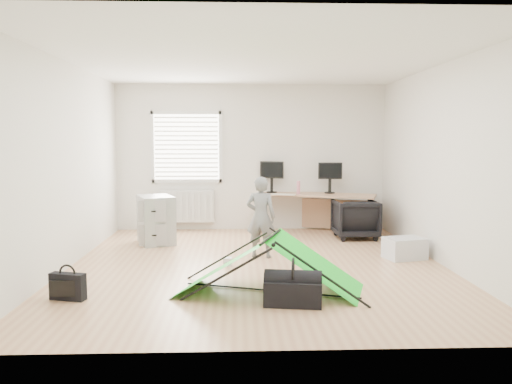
{
  "coord_description": "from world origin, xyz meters",
  "views": [
    {
      "loc": [
        -0.26,
        -6.58,
        1.68
      ],
      "look_at": [
        0.0,
        0.4,
        0.95
      ],
      "focal_mm": 35.0,
      "sensor_mm": 36.0,
      "label": 1
    }
  ],
  "objects_px": {
    "monitor_left": "(272,181)",
    "storage_crate": "(405,248)",
    "monitor_right": "(330,182)",
    "filing_cabinet": "(156,220)",
    "desk": "(317,213)",
    "laptop_bag": "(68,287)",
    "person": "(261,217)",
    "kite": "(271,265)",
    "office_chair": "(355,219)",
    "duffel_bag": "(293,292)",
    "thermos": "(298,187)"
  },
  "relations": [
    {
      "from": "desk",
      "to": "thermos",
      "type": "distance_m",
      "value": 0.58
    },
    {
      "from": "storage_crate",
      "to": "thermos",
      "type": "bearing_deg",
      "value": 121.17
    },
    {
      "from": "monitor_right",
      "to": "thermos",
      "type": "height_order",
      "value": "monitor_right"
    },
    {
      "from": "filing_cabinet",
      "to": "kite",
      "type": "relative_size",
      "value": 0.39
    },
    {
      "from": "desk",
      "to": "duffel_bag",
      "type": "relative_size",
      "value": 3.53
    },
    {
      "from": "person",
      "to": "thermos",
      "type": "bearing_deg",
      "value": -97.17
    },
    {
      "from": "monitor_left",
      "to": "storage_crate",
      "type": "bearing_deg",
      "value": -30.52
    },
    {
      "from": "monitor_left",
      "to": "monitor_right",
      "type": "height_order",
      "value": "monitor_left"
    },
    {
      "from": "thermos",
      "to": "laptop_bag",
      "type": "height_order",
      "value": "thermos"
    },
    {
      "from": "desk",
      "to": "monitor_left",
      "type": "distance_m",
      "value": 1.01
    },
    {
      "from": "desk",
      "to": "storage_crate",
      "type": "xyz_separation_m",
      "value": [
        0.93,
        -2.08,
        -0.2
      ]
    },
    {
      "from": "desk",
      "to": "office_chair",
      "type": "height_order",
      "value": "desk"
    },
    {
      "from": "laptop_bag",
      "to": "duffel_bag",
      "type": "distance_m",
      "value": 2.37
    },
    {
      "from": "filing_cabinet",
      "to": "kite",
      "type": "bearing_deg",
      "value": -79.39
    },
    {
      "from": "desk",
      "to": "storage_crate",
      "type": "relative_size",
      "value": 3.86
    },
    {
      "from": "thermos",
      "to": "storage_crate",
      "type": "xyz_separation_m",
      "value": [
        1.27,
        -2.09,
        -0.67
      ]
    },
    {
      "from": "monitor_right",
      "to": "laptop_bag",
      "type": "xyz_separation_m",
      "value": [
        -3.49,
        -3.86,
        -0.77
      ]
    },
    {
      "from": "kite",
      "to": "duffel_bag",
      "type": "bearing_deg",
      "value": -47.17
    },
    {
      "from": "monitor_right",
      "to": "storage_crate",
      "type": "bearing_deg",
      "value": -68.93
    },
    {
      "from": "monitor_left",
      "to": "kite",
      "type": "bearing_deg",
      "value": -71.6
    },
    {
      "from": "thermos",
      "to": "office_chair",
      "type": "height_order",
      "value": "thermos"
    },
    {
      "from": "office_chair",
      "to": "duffel_bag",
      "type": "height_order",
      "value": "office_chair"
    },
    {
      "from": "laptop_bag",
      "to": "desk",
      "type": "bearing_deg",
      "value": 64.37
    },
    {
      "from": "filing_cabinet",
      "to": "monitor_right",
      "type": "bearing_deg",
      "value": -3.54
    },
    {
      "from": "monitor_left",
      "to": "monitor_right",
      "type": "distance_m",
      "value": 1.07
    },
    {
      "from": "desk",
      "to": "storage_crate",
      "type": "distance_m",
      "value": 2.29
    },
    {
      "from": "kite",
      "to": "laptop_bag",
      "type": "height_order",
      "value": "kite"
    },
    {
      "from": "desk",
      "to": "duffel_bag",
      "type": "distance_m",
      "value": 4.11
    },
    {
      "from": "thermos",
      "to": "duffel_bag",
      "type": "xyz_separation_m",
      "value": [
        -0.54,
        -4.01,
        -0.69
      ]
    },
    {
      "from": "person",
      "to": "duffel_bag",
      "type": "bearing_deg",
      "value": 111.03
    },
    {
      "from": "desk",
      "to": "laptop_bag",
      "type": "height_order",
      "value": "desk"
    },
    {
      "from": "person",
      "to": "kite",
      "type": "relative_size",
      "value": 0.58
    },
    {
      "from": "monitor_left",
      "to": "person",
      "type": "xyz_separation_m",
      "value": [
        -0.3,
        -2.14,
        -0.33
      ]
    },
    {
      "from": "filing_cabinet",
      "to": "thermos",
      "type": "distance_m",
      "value": 2.63
    },
    {
      "from": "filing_cabinet",
      "to": "person",
      "type": "relative_size",
      "value": 0.67
    },
    {
      "from": "monitor_right",
      "to": "monitor_left",
      "type": "bearing_deg",
      "value": 177.26
    },
    {
      "from": "filing_cabinet",
      "to": "laptop_bag",
      "type": "height_order",
      "value": "filing_cabinet"
    },
    {
      "from": "person",
      "to": "storage_crate",
      "type": "distance_m",
      "value": 2.09
    },
    {
      "from": "monitor_right",
      "to": "laptop_bag",
      "type": "distance_m",
      "value": 5.26
    },
    {
      "from": "desk",
      "to": "filing_cabinet",
      "type": "distance_m",
      "value": 2.91
    },
    {
      "from": "office_chair",
      "to": "laptop_bag",
      "type": "xyz_separation_m",
      "value": [
        -3.81,
        -3.18,
        -0.19
      ]
    },
    {
      "from": "person",
      "to": "storage_crate",
      "type": "bearing_deg",
      "value": -169.92
    },
    {
      "from": "monitor_left",
      "to": "monitor_right",
      "type": "relative_size",
      "value": 1.03
    },
    {
      "from": "filing_cabinet",
      "to": "laptop_bag",
      "type": "xyz_separation_m",
      "value": [
        -0.47,
        -2.88,
        -0.25
      ]
    },
    {
      "from": "monitor_right",
      "to": "office_chair",
      "type": "bearing_deg",
      "value": -61.03
    },
    {
      "from": "desk",
      "to": "monitor_right",
      "type": "distance_m",
      "value": 0.62
    },
    {
      "from": "filing_cabinet",
      "to": "monitor_right",
      "type": "relative_size",
      "value": 1.8
    },
    {
      "from": "desk",
      "to": "kite",
      "type": "xyz_separation_m",
      "value": [
        -1.08,
        -3.57,
        -0.04
      ]
    },
    {
      "from": "monitor_left",
      "to": "monitor_right",
      "type": "bearing_deg",
      "value": 15.88
    },
    {
      "from": "desk",
      "to": "filing_cabinet",
      "type": "xyz_separation_m",
      "value": [
        -2.77,
        -0.89,
        0.04
      ]
    }
  ]
}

